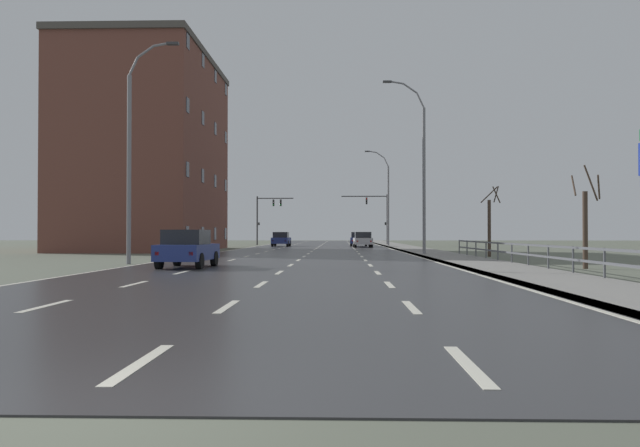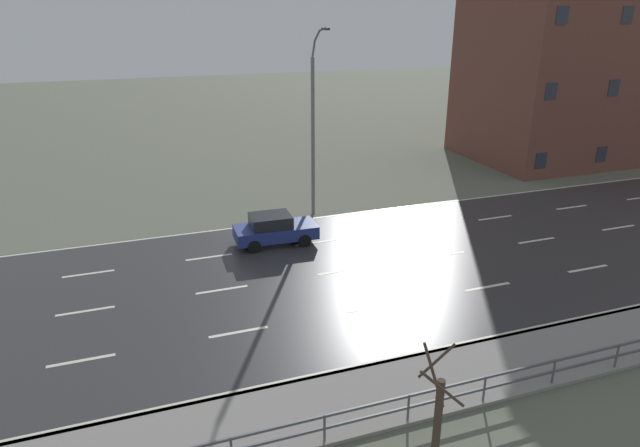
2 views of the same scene
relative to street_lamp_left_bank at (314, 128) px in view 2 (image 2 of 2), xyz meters
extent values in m
cube|color=beige|center=(3.95, -12.05, -5.04)|extent=(0.16, 2.20, 0.01)
cube|color=beige|center=(3.95, -6.65, -5.04)|extent=(0.16, 2.20, 0.01)
cube|color=beige|center=(3.95, -1.25, -5.04)|extent=(0.16, 2.20, 0.01)
cube|color=beige|center=(3.95, 4.15, -5.04)|extent=(0.16, 2.20, 0.01)
cube|color=beige|center=(3.95, 9.55, -5.04)|extent=(0.16, 2.20, 0.01)
cube|color=beige|center=(3.95, 14.95, -5.04)|extent=(0.16, 2.20, 0.01)
cube|color=beige|center=(7.45, -12.05, -5.04)|extent=(0.16, 2.20, 0.01)
cube|color=beige|center=(7.45, -6.65, -5.04)|extent=(0.16, 2.20, 0.01)
cube|color=beige|center=(7.45, -1.25, -5.04)|extent=(0.16, 2.20, 0.01)
cube|color=beige|center=(7.45, 4.15, -5.04)|extent=(0.16, 2.20, 0.01)
cube|color=beige|center=(7.45, 9.55, -5.04)|extent=(0.16, 2.20, 0.01)
cube|color=beige|center=(7.45, 14.95, -5.04)|extent=(0.16, 2.20, 0.01)
cube|color=beige|center=(10.95, -12.05, -5.04)|extent=(0.16, 2.20, 0.01)
cube|color=beige|center=(10.95, -6.65, -5.04)|extent=(0.16, 2.20, 0.01)
cube|color=beige|center=(10.95, -1.25, -5.04)|extent=(0.16, 2.20, 0.01)
cube|color=beige|center=(10.95, 4.15, -5.04)|extent=(0.16, 2.20, 0.01)
cube|color=beige|center=(10.95, 9.55, -5.04)|extent=(0.16, 2.20, 0.01)
cube|color=#515459|center=(17.30, -3.02, -4.11)|extent=(0.06, 30.53, 0.08)
cube|color=#515459|center=(17.30, -3.02, -4.51)|extent=(0.06, 30.53, 0.08)
cylinder|color=#515459|center=(17.30, -5.56, -4.56)|extent=(0.07, 0.07, 1.00)
cylinder|color=#515459|center=(17.30, -3.02, -4.56)|extent=(0.07, 0.07, 1.00)
cylinder|color=#515459|center=(17.30, -0.48, -4.56)|extent=(0.07, 0.07, 1.00)
cylinder|color=#515459|center=(17.30, 2.07, -4.56)|extent=(0.07, 0.07, 1.00)
cylinder|color=#515459|center=(17.30, 4.61, -4.56)|extent=(0.07, 0.07, 1.00)
cylinder|color=slate|center=(-0.15, 0.00, -0.68)|extent=(0.20, 0.20, 8.78)
cylinder|color=slate|center=(0.04, 0.00, 4.12)|extent=(0.48, 0.11, 0.87)
cylinder|color=slate|center=(0.60, 0.00, 4.79)|extent=(0.81, 0.11, 0.61)
cylinder|color=slate|center=(1.42, 0.00, 5.13)|extent=(0.91, 0.11, 0.27)
cube|color=#333335|center=(1.87, 0.00, 5.16)|extent=(0.56, 0.24, 0.12)
cube|color=navy|center=(3.35, -3.17, -4.41)|extent=(1.89, 4.15, 0.64)
cube|color=black|center=(3.34, -3.42, -3.79)|extent=(1.62, 2.05, 0.60)
cube|color=slate|center=(3.37, -2.48, -3.81)|extent=(1.41, 0.12, 0.51)
cylinder|color=black|center=(4.20, -1.93, -4.73)|extent=(0.24, 0.67, 0.66)
cylinder|color=black|center=(2.58, -1.88, -4.73)|extent=(0.24, 0.67, 0.66)
cylinder|color=black|center=(4.12, -4.47, -4.73)|extent=(0.24, 0.67, 0.66)
cylinder|color=black|center=(2.50, -4.42, -4.73)|extent=(0.24, 0.67, 0.66)
cube|color=red|center=(2.63, -5.18, -4.41)|extent=(0.16, 0.04, 0.14)
cube|color=red|center=(3.95, -5.22, -4.41)|extent=(0.16, 0.04, 0.14)
cube|color=brown|center=(-6.61, 24.77, 2.92)|extent=(10.40, 18.18, 15.97)
cube|color=#282D38|center=(-1.39, 16.88, -3.66)|extent=(0.04, 0.90, 1.10)
cube|color=#282D38|center=(-1.39, 22.14, -3.66)|extent=(0.04, 0.90, 1.10)
cube|color=#282D38|center=(-1.39, 16.88, 0.99)|extent=(0.04, 0.90, 1.10)
cube|color=#282D38|center=(-1.39, 22.14, 0.99)|extent=(0.04, 0.90, 1.10)
cube|color=#282D38|center=(-1.39, 16.88, 5.65)|extent=(0.04, 0.90, 1.10)
cube|color=#282D38|center=(-1.39, 22.14, 5.65)|extent=(0.04, 0.90, 1.10)
cylinder|color=#423328|center=(19.44, -3.45, -3.51)|extent=(0.20, 0.20, 3.11)
cylinder|color=#423328|center=(19.89, -3.71, -1.81)|extent=(0.50, 0.97, 0.94)
cylinder|color=#423328|center=(19.56, -3.75, -1.64)|extent=(0.67, 0.32, 1.43)
cylinder|color=#423328|center=(19.03, -3.35, -1.71)|extent=(0.23, 0.88, 0.90)
camera|label=1|loc=(9.59, -29.81, -3.65)|focal=36.56mm
camera|label=2|loc=(28.68, -9.68, 6.15)|focal=31.36mm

